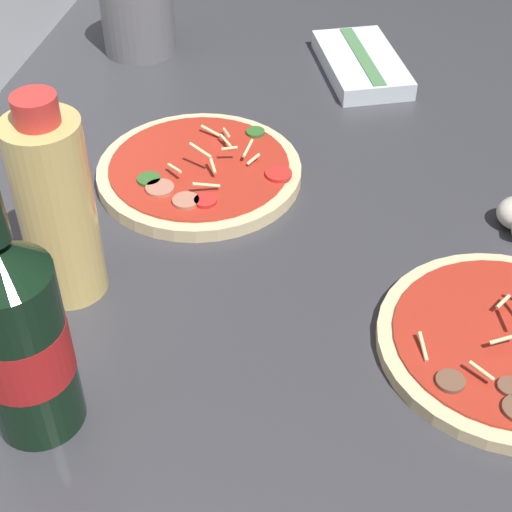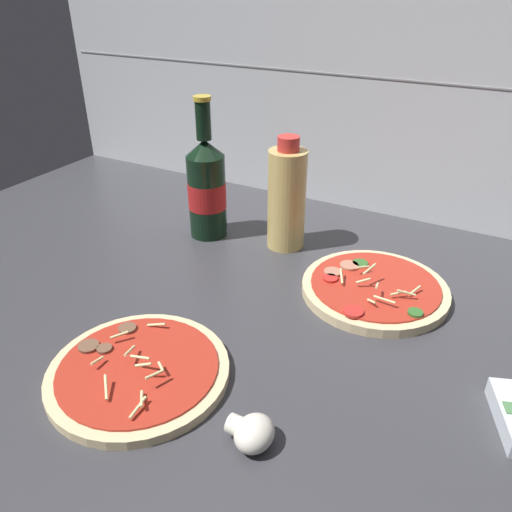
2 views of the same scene
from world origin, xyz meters
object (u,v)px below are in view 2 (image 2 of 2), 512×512
Objects in this scene: oil_bottle at (287,198)px; mushroom_left at (252,432)px; pizza_near at (138,371)px; pizza_far at (374,288)px; beer_bottle at (207,187)px.

oil_bottle is 3.95× the size of mushroom_left.
pizza_near is 38.90cm from pizza_far.
mushroom_left is at bearing -51.65° from beer_bottle.
beer_bottle is 5.02× the size of mushroom_left.
oil_bottle is 47.10cm from mushroom_left.
oil_bottle is (15.29, 2.96, -0.23)cm from beer_bottle.
beer_bottle is 1.27× the size of oil_bottle.
pizza_far reaches higher than pizza_near.
pizza_far reaches higher than mushroom_left.
pizza_near is 41.54cm from beer_bottle.
mushroom_left is (17.85, -2.37, 0.96)cm from pizza_near.
oil_bottle is at bearing 10.97° from beer_bottle.
oil_bottle is at bearing 157.51° from pizza_far.
oil_bottle reaches higher than pizza_far.
pizza_far is at bearing -22.49° from oil_bottle.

